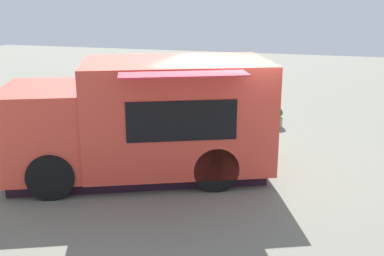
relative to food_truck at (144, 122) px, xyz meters
The scene contains 3 objects.
ground_plane 2.04m from the food_truck, 110.83° to the left, with size 40.00×40.00×0.00m, color slate.
food_truck is the anchor object (origin of this frame).
planter_flowering_near 4.97m from the food_truck, 152.85° to the left, with size 0.41×0.41×0.57m.
Camera 1 is at (9.16, 1.77, 3.67)m, focal length 44.08 mm.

